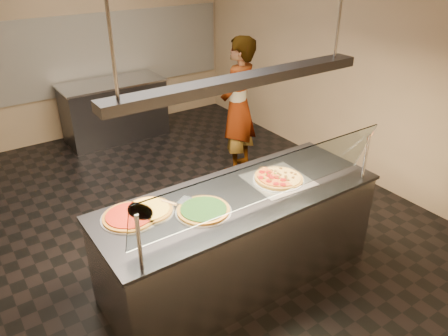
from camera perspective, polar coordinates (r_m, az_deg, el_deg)
ground at (r=5.29m, az=-5.84°, el=-5.84°), size 5.00×6.00×0.02m
wall_back at (r=7.36m, az=-18.38°, el=15.42°), size 5.00×0.02×3.00m
wall_front at (r=2.64m, az=26.48°, el=-7.91°), size 5.00×0.02×3.00m
wall_right at (r=6.16m, az=14.85°, el=13.69°), size 0.02×6.00×3.00m
tile_band at (r=7.37m, az=-18.07°, el=13.88°), size 4.90×0.02×1.20m
serving_counter at (r=4.08m, az=2.02°, el=-9.09°), size 2.58×0.94×0.93m
sneeze_guard at (r=3.43m, az=5.61°, el=-1.74°), size 2.34×0.18×0.54m
perforated_tray at (r=4.06m, az=7.07°, el=-1.49°), size 0.57×0.57×0.01m
half_pizza_pepperoni at (r=3.99m, az=5.93°, el=-1.58°), size 0.25×0.46×0.05m
half_pizza_sausage at (r=4.12m, az=8.20°, el=-0.83°), size 0.25×0.46×0.04m
pizza_spinach at (r=3.59m, az=-2.74°, el=-5.46°), size 0.47×0.47×0.03m
pizza_cheese at (r=3.64m, az=-9.83°, el=-5.37°), size 0.42×0.42×0.03m
pizza_tomato at (r=3.59m, az=-12.26°, el=-6.18°), size 0.46×0.46×0.03m
pizza_spatula at (r=3.69m, az=-6.32°, el=-4.36°), size 0.26×0.20×0.02m
prep_table at (r=7.29m, az=-14.10°, el=7.36°), size 1.60×0.74×0.93m
worker at (r=5.85m, az=1.85°, el=7.99°), size 0.81×0.72×1.85m
heat_lamp_housing at (r=3.40m, az=2.44°, el=11.34°), size 2.30×0.18×0.08m
lamp_rod_left at (r=2.81m, az=-14.86°, el=18.41°), size 0.02×0.02×1.01m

